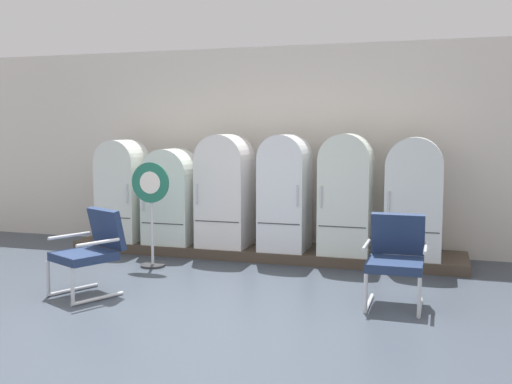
% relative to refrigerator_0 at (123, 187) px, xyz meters
% --- Properties ---
extents(ground, '(12.00, 10.00, 0.05)m').
position_rel_refrigerator_0_xyz_m(ground, '(2.12, -2.88, -0.95)').
color(ground, '#37404B').
extents(back_wall, '(11.76, 0.12, 2.99)m').
position_rel_refrigerator_0_xyz_m(back_wall, '(2.12, 0.78, 0.58)').
color(back_wall, silver).
rests_on(back_wall, ground).
extents(display_plinth, '(5.55, 0.95, 0.14)m').
position_rel_refrigerator_0_xyz_m(display_plinth, '(2.12, 0.14, -0.86)').
color(display_plinth, '#463A2E').
rests_on(display_plinth, ground).
extents(refrigerator_0, '(0.61, 0.62, 1.49)m').
position_rel_refrigerator_0_xyz_m(refrigerator_0, '(0.00, 0.00, 0.00)').
color(refrigerator_0, silver).
rests_on(refrigerator_0, display_plinth).
extents(refrigerator_1, '(0.69, 0.64, 1.37)m').
position_rel_refrigerator_0_xyz_m(refrigerator_1, '(0.78, 0.01, -0.08)').
color(refrigerator_1, silver).
rests_on(refrigerator_1, display_plinth).
extents(refrigerator_2, '(0.69, 0.67, 1.58)m').
position_rel_refrigerator_0_xyz_m(refrigerator_2, '(1.61, 0.03, 0.04)').
color(refrigerator_2, white).
rests_on(refrigerator_2, display_plinth).
extents(refrigerator_3, '(0.63, 0.70, 1.58)m').
position_rel_refrigerator_0_xyz_m(refrigerator_3, '(2.48, 0.04, 0.05)').
color(refrigerator_3, white).
rests_on(refrigerator_3, display_plinth).
extents(refrigerator_4, '(0.66, 0.64, 1.59)m').
position_rel_refrigerator_0_xyz_m(refrigerator_4, '(3.32, 0.01, 0.05)').
color(refrigerator_4, silver).
rests_on(refrigerator_4, display_plinth).
extents(refrigerator_5, '(0.70, 0.61, 1.55)m').
position_rel_refrigerator_0_xyz_m(refrigerator_5, '(4.19, -0.00, 0.02)').
color(refrigerator_5, silver).
rests_on(refrigerator_5, display_plinth).
extents(armchair_left, '(0.79, 0.84, 0.92)m').
position_rel_refrigerator_0_xyz_m(armchair_left, '(0.92, -2.30, -0.42)').
color(armchair_left, silver).
rests_on(armchair_left, ground).
extents(armchair_right, '(0.62, 0.68, 0.92)m').
position_rel_refrigerator_0_xyz_m(armchair_right, '(4.09, -1.73, -0.42)').
color(armchair_right, silver).
rests_on(armchair_right, ground).
extents(sign_stand, '(0.52, 0.32, 1.36)m').
position_rel_refrigerator_0_xyz_m(sign_stand, '(0.95, -0.94, -0.23)').
color(sign_stand, '#2D2D30').
rests_on(sign_stand, ground).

